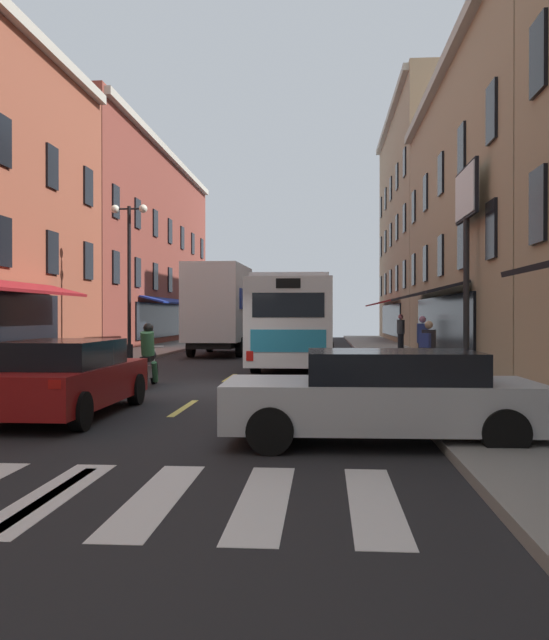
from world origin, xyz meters
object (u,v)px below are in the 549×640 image
object	(u,v)px
billboard_sign	(466,217)
motorcycle_rider	(148,360)
box_truck	(222,310)
sedan_near	(65,377)
sedan_mid	(383,396)
pedestrian_far	(423,341)
transit_bus	(296,321)
pedestrian_near	(428,350)
bicycle_mid	(11,369)
street_lamp_twin	(129,275)
pedestrian_mid	(401,333)

from	to	relation	value
billboard_sign	motorcycle_rider	xyz separation A→B (m)	(-8.79, -3.44, -4.10)
billboard_sign	box_truck	distance (m)	14.15
billboard_sign	sedan_near	xyz separation A→B (m)	(-9.00, -8.48, -4.10)
sedan_mid	pedestrian_far	world-z (taller)	pedestrian_far
transit_bus	pedestrian_near	distance (m)	8.38
bicycle_mid	billboard_sign	bearing A→B (deg)	19.22
sedan_near	street_lamp_twin	size ratio (longest dim) A/B	0.77
motorcycle_rider	billboard_sign	bearing A→B (deg)	21.39
box_truck	street_lamp_twin	distance (m)	6.52
billboard_sign	pedestrian_mid	distance (m)	11.46
sedan_near	motorcycle_rider	size ratio (longest dim) A/B	2.22
bicycle_mid	pedestrian_far	size ratio (longest dim) A/B	1.01
pedestrian_far	street_lamp_twin	world-z (taller)	street_lamp_twin
box_truck	pedestrian_far	bearing A→B (deg)	-48.57
transit_bus	pedestrian_mid	world-z (taller)	transit_bus
box_truck	street_lamp_twin	size ratio (longest dim) A/B	1.26
street_lamp_twin	motorcycle_rider	bearing A→B (deg)	-70.22
motorcycle_rider	pedestrian_mid	size ratio (longest dim) A/B	1.17
box_truck	pedestrian_mid	size ratio (longest dim) A/B	4.25
billboard_sign	motorcycle_rider	distance (m)	10.29
transit_bus	pedestrian_far	size ratio (longest dim) A/B	6.86
sedan_near	street_lamp_twin	distance (m)	13.79
motorcycle_rider	pedestrian_far	bearing A→B (deg)	32.78
street_lamp_twin	transit_bus	bearing A→B (deg)	-4.10
transit_bus	billboard_sign	bearing A→B (deg)	-39.12
pedestrian_near	bicycle_mid	bearing A→B (deg)	-142.77
pedestrian_near	pedestrian_mid	distance (m)	14.02
sedan_near	street_lamp_twin	world-z (taller)	street_lamp_twin
pedestrian_mid	pedestrian_near	bearing A→B (deg)	-130.79
bicycle_mid	box_truck	bearing A→B (deg)	78.32
pedestrian_mid	street_lamp_twin	distance (m)	12.78
pedestrian_mid	sedan_near	bearing A→B (deg)	-150.43
sedan_near	motorcycle_rider	bearing A→B (deg)	87.61
motorcycle_rider	pedestrian_far	world-z (taller)	pedestrian_far
billboard_sign	motorcycle_rider	bearing A→B (deg)	-158.61
sedan_mid	street_lamp_twin	xyz separation A→B (m)	(-8.34, 15.41, 2.74)
transit_bus	sedan_near	bearing A→B (deg)	-106.19
bicycle_mid	street_lamp_twin	bearing A→B (deg)	87.78
transit_bus	motorcycle_rider	size ratio (longest dim) A/B	5.60
box_truck	pedestrian_mid	xyz separation A→B (m)	(8.31, 0.25, -1.04)
sedan_near	pedestrian_mid	distance (m)	20.98
box_truck	pedestrian_mid	bearing A→B (deg)	1.71
sedan_mid	motorcycle_rider	xyz separation A→B (m)	(-5.39, 7.20, 0.02)
pedestrian_mid	billboard_sign	bearing A→B (deg)	-123.33
transit_bus	pedestrian_far	world-z (taller)	transit_bus
pedestrian_near	sedan_near	bearing A→B (deg)	-112.77
sedan_near	motorcycle_rider	distance (m)	5.04
sedan_near	street_lamp_twin	xyz separation A→B (m)	(-2.74, 13.24, 2.71)
pedestrian_near	street_lamp_twin	distance (m)	13.12
sedan_mid	bicycle_mid	world-z (taller)	sedan_mid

